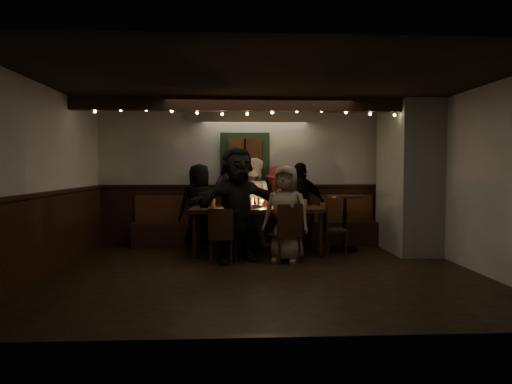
{
  "coord_description": "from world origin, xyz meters",
  "views": [
    {
      "loc": [
        -0.43,
        -6.37,
        1.47
      ],
      "look_at": [
        -0.03,
        1.6,
        1.05
      ],
      "focal_mm": 32.0,
      "sensor_mm": 36.0,
      "label": 1
    }
  ],
  "objects": [
    {
      "name": "person_b",
      "position": [
        -0.46,
        2.04,
        0.87
      ],
      "size": [
        0.71,
        0.55,
        1.74
      ],
      "primitive_type": "imported",
      "rotation": [
        0.0,
        0.0,
        2.9
      ],
      "color": "black",
      "rests_on": "ground"
    },
    {
      "name": "room",
      "position": [
        1.07,
        1.42,
        1.07
      ],
      "size": [
        6.02,
        5.01,
        2.62
      ],
      "color": "black",
      "rests_on": "ground"
    },
    {
      "name": "person_g",
      "position": [
        0.4,
        0.7,
        0.76
      ],
      "size": [
        0.87,
        0.72,
        1.51
      ],
      "primitive_type": "imported",
      "rotation": [
        0.0,
        0.0,
        -0.38
      ],
      "color": "#8C785C",
      "rests_on": "ground"
    },
    {
      "name": "person_c",
      "position": [
        -0.07,
        2.14,
        0.83
      ],
      "size": [
        0.98,
        0.87,
        1.66
      ],
      "primitive_type": "imported",
      "rotation": [
        0.0,
        0.0,
        2.78
      ],
      "color": "silver",
      "rests_on": "ground"
    },
    {
      "name": "high_top",
      "position": [
        1.56,
        1.64,
        0.62
      ],
      "size": [
        0.62,
        0.62,
        0.98
      ],
      "color": "black",
      "rests_on": "ground"
    },
    {
      "name": "person_a",
      "position": [
        -1.06,
        2.12,
        0.78
      ],
      "size": [
        0.87,
        0.7,
        1.55
      ],
      "primitive_type": "imported",
      "rotation": [
        0.0,
        0.0,
        3.45
      ],
      "color": "black",
      "rests_on": "ground"
    },
    {
      "name": "person_f",
      "position": [
        -0.36,
        0.71,
        0.9
      ],
      "size": [
        1.75,
        1.16,
        1.81
      ],
      "primitive_type": "imported",
      "rotation": [
        0.0,
        0.0,
        0.41
      ],
      "color": "black",
      "rests_on": "ground"
    },
    {
      "name": "chair_end",
      "position": [
        1.22,
        1.32,
        0.49
      ],
      "size": [
        0.41,
        0.41,
        0.87
      ],
      "color": "black",
      "rests_on": "ground"
    },
    {
      "name": "person_e",
      "position": [
        0.85,
        2.12,
        0.79
      ],
      "size": [
        0.98,
        0.57,
        1.58
      ],
      "primitive_type": "imported",
      "rotation": [
        0.0,
        0.0,
        3.35
      ],
      "color": "black",
      "rests_on": "ground"
    },
    {
      "name": "chair_near_left",
      "position": [
        -0.6,
        0.59,
        0.48
      ],
      "size": [
        0.46,
        0.46,
        0.86
      ],
      "color": "black",
      "rests_on": "ground"
    },
    {
      "name": "person_d",
      "position": [
        0.43,
        2.18,
        0.75
      ],
      "size": [
        1.08,
        0.78,
        1.51
      ],
      "primitive_type": "imported",
      "rotation": [
        0.0,
        0.0,
        3.38
      ],
      "color": "#58161A",
      "rests_on": "ground"
    },
    {
      "name": "chair_near_right",
      "position": [
        0.4,
        0.59,
        0.52
      ],
      "size": [
        0.53,
        0.53,
        0.92
      ],
      "color": "black",
      "rests_on": "ground"
    },
    {
      "name": "dining_table",
      "position": [
        -0.03,
        1.4,
        0.73
      ],
      "size": [
        2.23,
        0.96,
        0.97
      ],
      "color": "black",
      "rests_on": "ground"
    }
  ]
}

